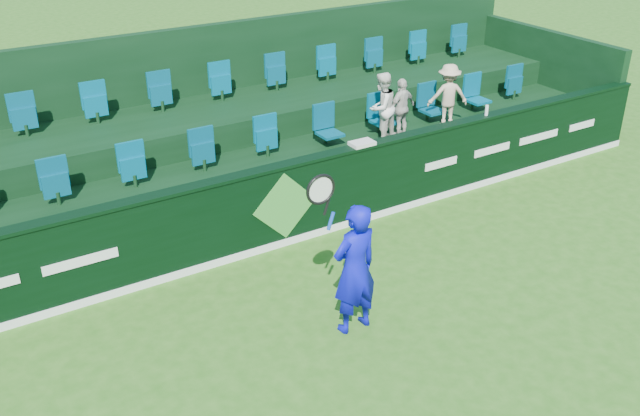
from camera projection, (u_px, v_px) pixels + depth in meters
ground at (450, 389)px, 8.26m from camera, size 60.00×60.00×0.00m
sponsor_hoarding at (282, 205)px, 10.98m from camera, size 16.00×0.25×1.35m
stand_tier_front at (250, 194)px, 11.94m from camera, size 16.00×2.00×0.80m
stand_tier_back at (204, 144)px, 13.27m from camera, size 16.00×1.80×1.30m
stand_rear at (192, 109)px, 13.35m from camera, size 16.00×4.10×2.60m
seat_row_front at (238, 148)px, 11.93m from camera, size 13.50×0.50×0.60m
seat_row_back at (193, 91)px, 13.06m from camera, size 13.50×0.50×0.60m
tennis_player at (354, 268)px, 8.89m from camera, size 1.14×0.47×2.41m
spectator_left at (381, 107)px, 12.74m from camera, size 0.74×0.66×1.27m
spectator_middle at (402, 108)px, 13.00m from camera, size 0.68×0.39×1.10m
spectator_right at (448, 95)px, 13.49m from camera, size 0.89×0.72×1.20m
towel at (362, 143)px, 11.36m from camera, size 0.39×0.25×0.06m
drinks_bottle at (487, 110)px, 12.58m from camera, size 0.06×0.06×0.19m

